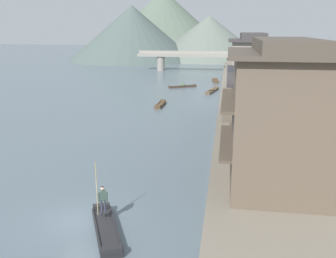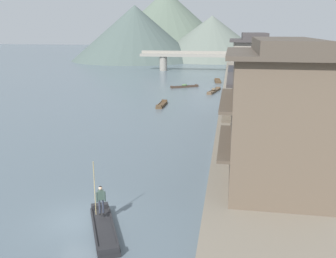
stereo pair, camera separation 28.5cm
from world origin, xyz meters
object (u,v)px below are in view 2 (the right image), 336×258
(boat_foreground_poled, at_px, (104,229))
(boat_moored_third, at_px, (214,91))
(boatman_person, at_px, (100,197))
(house_waterfront_tall, at_px, (262,94))
(stone_bridge, at_px, (198,58))
(boat_moored_second, at_px, (184,86))
(house_waterfront_second, at_px, (259,108))
(boat_moored_far, at_px, (162,105))
(house_waterfront_nearest, at_px, (279,117))
(house_waterfront_narrow, at_px, (252,73))
(boat_moored_nearest, at_px, (218,81))

(boat_foreground_poled, distance_m, boat_moored_third, 44.42)
(boatman_person, xyz_separation_m, house_waterfront_tall, (9.68, 20.07, 2.32))
(boat_moored_third, bearing_deg, stone_bridge, 100.33)
(boat_moored_third, relative_size, house_waterfront_tall, 0.82)
(boat_moored_second, relative_size, boat_moored_third, 0.81)
(boatman_person, height_order, house_waterfront_second, house_waterfront_second)
(house_waterfront_tall, bearing_deg, boat_moored_second, 112.17)
(boat_moored_second, height_order, boat_moored_far, boat_moored_second)
(house_waterfront_nearest, height_order, house_waterfront_tall, house_waterfront_nearest)
(boat_moored_third, bearing_deg, house_waterfront_narrow, -73.68)
(boat_moored_nearest, relative_size, house_waterfront_tall, 0.58)
(house_waterfront_nearest, distance_m, house_waterfront_narrow, 21.62)
(boat_moored_nearest, relative_size, house_waterfront_narrow, 0.48)
(boatman_person, height_order, boat_moored_second, boatman_person)
(boat_moored_far, height_order, house_waterfront_narrow, house_waterfront_narrow)
(boat_foreground_poled, xyz_separation_m, house_waterfront_narrow, (8.45, 27.27, 4.99))
(boat_foreground_poled, xyz_separation_m, house_waterfront_second, (8.48, 14.03, 3.68))
(boat_foreground_poled, relative_size, boat_moored_third, 0.81)
(house_waterfront_second, bearing_deg, boatman_person, -124.28)
(boatman_person, bearing_deg, house_waterfront_narrow, 71.33)
(boat_moored_second, relative_size, house_waterfront_tall, 0.67)
(boatman_person, bearing_deg, house_waterfront_tall, 64.25)
(boat_moored_second, height_order, stone_bridge, stone_bridge)
(boatman_person, bearing_deg, stone_bridge, 91.09)
(boat_moored_second, bearing_deg, boatman_person, -88.32)
(boat_moored_second, distance_m, house_waterfront_nearest, 44.12)
(boat_moored_nearest, height_order, house_waterfront_tall, house_waterfront_tall)
(boat_foreground_poled, height_order, boat_moored_second, boat_moored_second)
(boat_moored_third, bearing_deg, boat_moored_second, 143.97)
(stone_bridge, bearing_deg, boat_moored_third, -79.67)
(boat_moored_far, relative_size, house_waterfront_second, 0.52)
(boat_moored_second, xyz_separation_m, house_waterfront_second, (10.32, -34.12, 3.66))
(boat_foreground_poled, height_order, house_waterfront_tall, house_waterfront_tall)
(boat_moored_second, relative_size, house_waterfront_second, 0.61)
(house_waterfront_nearest, xyz_separation_m, stone_bridge, (-10.82, 67.72, -2.05))
(stone_bridge, bearing_deg, boat_foreground_poled, -88.57)
(boat_moored_far, height_order, house_waterfront_second, house_waterfront_second)
(house_waterfront_narrow, bearing_deg, boat_moored_far, 158.21)
(boat_moored_far, xyz_separation_m, house_waterfront_tall, (12.10, -10.81, 3.69))
(boat_foreground_poled, bearing_deg, house_waterfront_tall, 66.27)
(boat_moored_far, height_order, stone_bridge, stone_bridge)
(house_waterfront_second, relative_size, house_waterfront_tall, 1.09)
(house_waterfront_nearest, xyz_separation_m, house_waterfront_second, (-0.50, 8.37, -1.29))
(boat_moored_nearest, relative_size, house_waterfront_nearest, 0.48)
(house_waterfront_nearest, height_order, house_waterfront_second, house_waterfront_nearest)
(boat_moored_third, height_order, house_waterfront_nearest, house_waterfront_nearest)
(boat_foreground_poled, relative_size, boatman_person, 1.56)
(boat_moored_far, bearing_deg, boat_moored_third, 63.07)
(boat_moored_second, xyz_separation_m, house_waterfront_narrow, (10.29, -20.87, 4.98))
(boat_moored_far, bearing_deg, house_waterfront_tall, -41.78)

